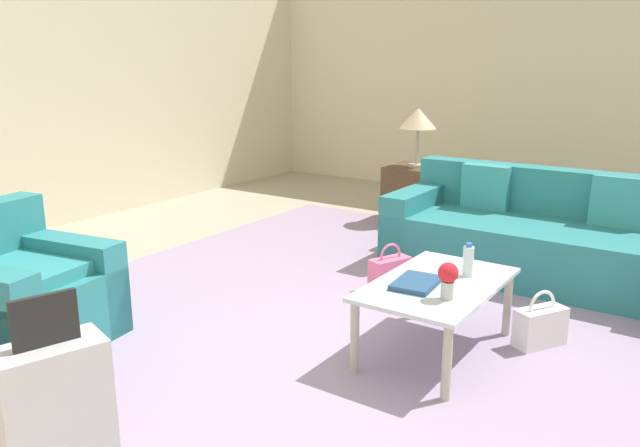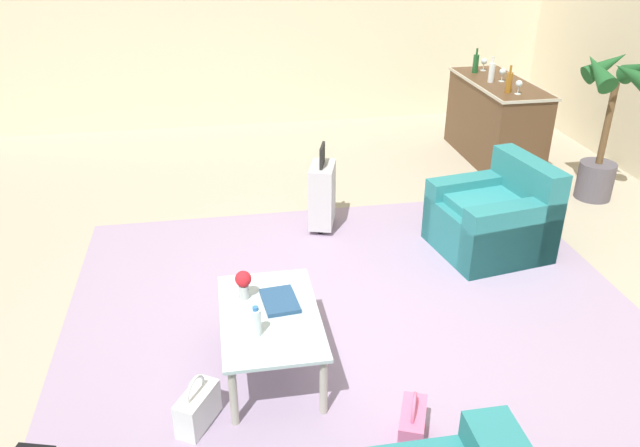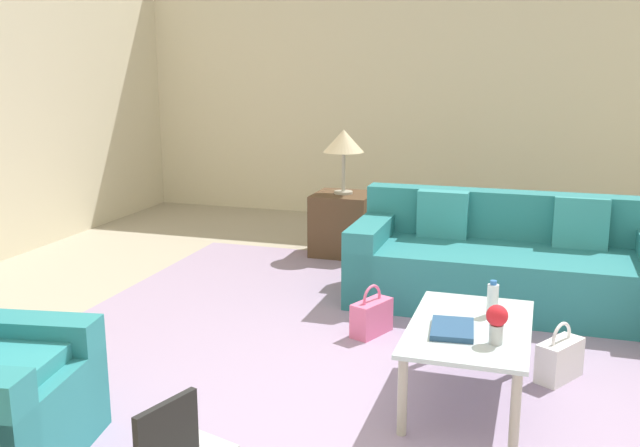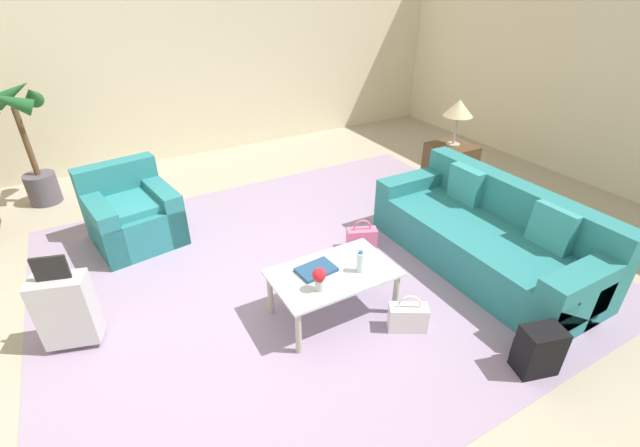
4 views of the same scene
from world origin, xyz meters
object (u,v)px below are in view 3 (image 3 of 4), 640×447
at_px(coffee_table, 469,335).
at_px(couch, 506,266).
at_px(water_bottle, 493,299).
at_px(side_table, 343,224).
at_px(table_lamp, 344,143).
at_px(flower_vase, 497,321).
at_px(handbag_white, 560,359).
at_px(handbag_pink, 372,317).
at_px(coffee_table_book, 452,329).

bearing_deg(coffee_table, couch, -3.19).
height_order(couch, water_bottle, couch).
height_order(side_table, table_lamp, table_lamp).
bearing_deg(coffee_table, side_table, 28.18).
height_order(couch, flower_vase, couch).
height_order(flower_vase, table_lamp, table_lamp).
xyz_separation_m(side_table, handbag_white, (-2.36, -1.99, -0.17)).
relative_size(table_lamp, handbag_pink, 1.72).
distance_m(coffee_table, handbag_pink, 1.12).
xyz_separation_m(coffee_table, handbag_white, (0.44, -0.49, -0.26)).
xyz_separation_m(water_bottle, table_lamp, (2.60, 1.60, 0.55)).
bearing_deg(handbag_pink, water_bottle, -125.94).
xyz_separation_m(coffee_table, side_table, (2.80, 1.50, -0.09)).
bearing_deg(coffee_table_book, side_table, 20.26).
relative_size(coffee_table_book, handbag_white, 0.88).
xyz_separation_m(water_bottle, handbag_white, (0.24, -0.39, -0.41)).
bearing_deg(coffee_table, water_bottle, -26.57).
xyz_separation_m(water_bottle, coffee_table_book, (-0.32, 0.18, -0.08)).
bearing_deg(couch, handbag_pink, 139.95).
bearing_deg(table_lamp, couch, -122.10).
xyz_separation_m(coffee_table_book, handbag_white, (0.56, -0.57, -0.33)).
distance_m(water_bottle, side_table, 3.06).
bearing_deg(water_bottle, coffee_table, 153.43).
relative_size(couch, coffee_table, 2.22).
height_order(table_lamp, handbag_white, table_lamp).
height_order(coffee_table_book, handbag_white, coffee_table_book).
xyz_separation_m(handbag_pink, handbag_white, (-0.36, -1.22, 0.00)).
relative_size(coffee_table, handbag_white, 2.92).
distance_m(water_bottle, coffee_table_book, 0.38).
distance_m(couch, coffee_table, 1.80).
height_order(handbag_pink, handbag_white, same).
distance_m(water_bottle, handbag_pink, 1.11).
bearing_deg(side_table, water_bottle, -148.39).
bearing_deg(flower_vase, coffee_table_book, 66.50).
bearing_deg(coffee_table_book, table_lamp, 20.26).
xyz_separation_m(coffee_table_book, handbag_pink, (0.92, 0.65, -0.33)).
bearing_deg(handbag_white, coffee_table, 132.10).
distance_m(flower_vase, handbag_white, 0.86).
bearing_deg(flower_vase, water_bottle, 6.79).
bearing_deg(table_lamp, water_bottle, -148.39).
relative_size(coffee_table, handbag_pink, 2.92).
xyz_separation_m(couch, water_bottle, (-1.60, 0.00, 0.25)).
relative_size(coffee_table, coffee_table_book, 3.31).
bearing_deg(table_lamp, coffee_table_book, -154.07).
xyz_separation_m(coffee_table_book, side_table, (2.92, 1.42, -0.16)).
distance_m(couch, flower_vase, 2.04).
bearing_deg(water_bottle, coffee_table_book, 150.64).
bearing_deg(handbag_pink, coffee_table, -137.63).
bearing_deg(coffee_table_book, couch, -11.04).
height_order(water_bottle, coffee_table_book, water_bottle).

